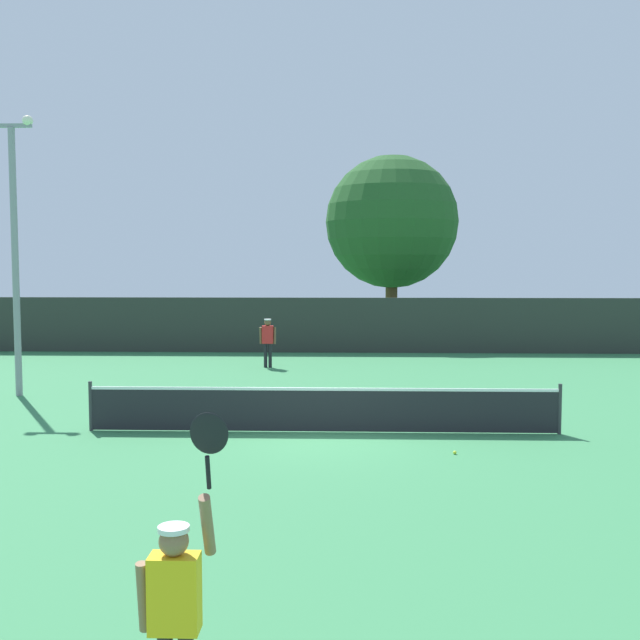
{
  "coord_description": "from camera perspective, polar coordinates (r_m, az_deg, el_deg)",
  "views": [
    {
      "loc": [
        0.46,
        -15.72,
        3.61
      ],
      "look_at": [
        -0.25,
        5.67,
        1.97
      ],
      "focal_mm": 42.0,
      "sensor_mm": 36.0,
      "label": 1
    }
  ],
  "objects": [
    {
      "name": "ground_plane",
      "position": [
        16.13,
        0.21,
        -8.55
      ],
      "size": [
        120.0,
        120.0,
        0.0
      ],
      "primitive_type": "plane",
      "color": "#387F4C"
    },
    {
      "name": "tennis_net",
      "position": [
        16.03,
        0.21,
        -6.76
      ],
      "size": [
        10.08,
        0.08,
        1.07
      ],
      "color": "#232328",
      "rests_on": "ground"
    },
    {
      "name": "perimeter_fence",
      "position": [
        30.08,
        1.01,
        -0.39
      ],
      "size": [
        32.11,
        0.12,
        2.22
      ],
      "primitive_type": "cube",
      "color": "#2D332D",
      "rests_on": "ground"
    },
    {
      "name": "player_serving",
      "position": [
        6.16,
        -10.88,
        -19.96
      ],
      "size": [
        0.67,
        0.39,
        2.47
      ],
      "color": "yellow",
      "rests_on": "ground"
    },
    {
      "name": "player_receiving",
      "position": [
        25.84,
        -4.0,
        -1.36
      ],
      "size": [
        0.57,
        0.25,
        1.68
      ],
      "rotation": [
        0.0,
        0.0,
        3.14
      ],
      "color": "red",
      "rests_on": "ground"
    },
    {
      "name": "tennis_ball",
      "position": [
        14.56,
        10.23,
        -9.91
      ],
      "size": [
        0.07,
        0.07,
        0.07
      ],
      "primitive_type": "sphere",
      "color": "#CCE033",
      "rests_on": "ground"
    },
    {
      "name": "light_pole",
      "position": [
        21.79,
        -22.25,
        5.9
      ],
      "size": [
        1.18,
        0.28,
        7.52
      ],
      "color": "gray",
      "rests_on": "ground"
    },
    {
      "name": "large_tree",
      "position": [
        35.51,
        5.5,
        7.43
      ],
      "size": [
        6.21,
        6.21,
        8.63
      ],
      "color": "brown",
      "rests_on": "ground"
    },
    {
      "name": "parked_car_near",
      "position": [
        36.71,
        -10.77,
        -0.13
      ],
      "size": [
        1.92,
        4.2,
        1.69
      ],
      "rotation": [
        0.0,
        0.0,
        0.0
      ],
      "color": "#B7B7BC",
      "rests_on": "ground"
    },
    {
      "name": "parked_car_mid",
      "position": [
        38.99,
        15.64,
        0.05
      ],
      "size": [
        2.35,
        4.38,
        1.69
      ],
      "rotation": [
        0.0,
        0.0,
        0.11
      ],
      "color": "navy",
      "rests_on": "ground"
    }
  ]
}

